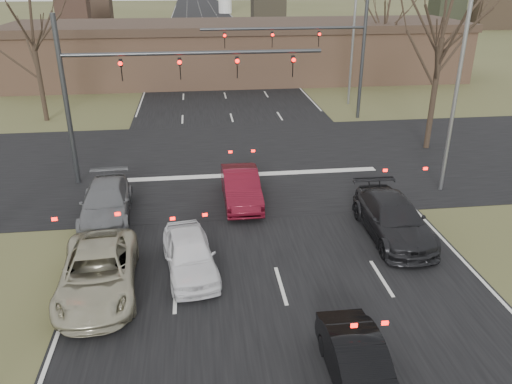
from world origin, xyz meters
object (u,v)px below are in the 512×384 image
Objects in this scene: car_red_ahead at (241,187)px; car_charcoal_sedan at (393,218)px; mast_arm_near at (136,79)px; streetlight_right_near at (455,73)px; car_silver_suv at (98,273)px; building at (240,51)px; car_grey_ahead at (106,202)px; streetlight_right_far at (351,30)px; car_white_sedan at (190,254)px; car_black_hatch at (358,365)px; mast_arm_far at (323,46)px.

car_charcoal_sedan is at bearing -34.82° from car_red_ahead.
mast_arm_near is 14.38m from streetlight_right_near.
car_silver_suv is at bearing -156.01° from streetlight_right_near.
streetlight_right_near is (14.05, -3.00, 0.51)m from mast_arm_near.
mast_arm_near reaches higher than building.
building reaches higher than car_grey_ahead.
streetlight_right_far is 1.91× the size of car_charcoal_sedan.
car_charcoal_sedan is 6.84m from car_red_ahead.
car_white_sedan is 1.07× the size of car_black_hatch.
car_silver_suv is 5.53m from car_grey_ahead.
streetlight_right_near is at bearing -78.53° from mast_arm_far.
streetlight_right_near is 16.11m from car_grey_ahead.
car_charcoal_sedan is at bearing -34.85° from mast_arm_near.
mast_arm_far is at bearing 54.37° from car_silver_suv.
car_charcoal_sedan is at bearing -17.96° from car_grey_ahead.
streetlight_right_far is 22.07m from car_charcoal_sedan.
car_red_ahead is (5.27, 6.36, 0.02)m from car_silver_suv.
mast_arm_far is 2.25× the size of car_grey_ahead.
car_black_hatch is at bearing -116.57° from car_charcoal_sedan.
streetlight_right_far is (3.14, 4.00, 0.57)m from mast_arm_far.
streetlight_right_near is 1.91× the size of car_charcoal_sedan.
car_white_sedan is (-12.32, -22.72, -4.89)m from streetlight_right_far.
building reaches higher than car_silver_suv.
building is 26.14m from mast_arm_near.
building is at bearing 73.87° from mast_arm_near.
streetlight_right_far is 2.02× the size of car_grey_ahead.
car_white_sedan is at bearing 12.34° from car_silver_suv.
car_grey_ahead is at bearing 91.85° from car_silver_suv.
car_grey_ahead is at bearing 119.13° from car_white_sedan.
car_silver_suv is 3.07m from car_white_sedan.
car_black_hatch is (-8.13, -28.51, -4.95)m from streetlight_right_far.
mast_arm_far is at bearing 101.47° from streetlight_right_near.
mast_arm_near and mast_arm_far have the same top height.
mast_arm_near is 2.33× the size of car_silver_suv.
streetlight_right_near reaches higher than car_black_hatch.
car_red_ahead is (2.32, 5.50, 0.05)m from car_white_sedan.
building is 11.07× the size of car_black_hatch.
mast_arm_near is at bearing 69.49° from car_grey_ahead.
car_red_ahead is at bearing 59.24° from car_white_sedan.
streetlight_right_near is at bearing 17.93° from car_white_sedan.
streetlight_right_near is at bearing 20.15° from car_silver_suv.
mast_arm_far is 5.12m from streetlight_right_far.
car_red_ahead is (4.55, -3.22, -4.33)m from mast_arm_near.
car_grey_ahead reaches higher than car_black_hatch.
mast_arm_far is 1.11× the size of streetlight_right_far.
car_charcoal_sedan is 11.85m from car_grey_ahead.
streetlight_right_near is 16.89m from car_silver_suv.
car_charcoal_sedan reaches higher than car_grey_ahead.
car_black_hatch is at bearing -80.91° from car_red_ahead.
streetlight_right_far is at bearing 78.68° from car_charcoal_sedan.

